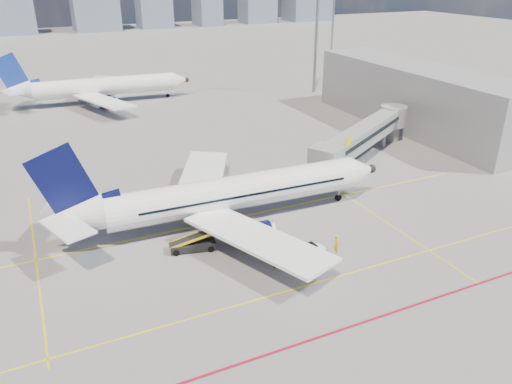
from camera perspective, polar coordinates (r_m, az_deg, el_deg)
ground at (r=47.34m, az=1.51°, el=-7.02°), size 420.00×420.00×0.00m
apron_markings at (r=44.20m, az=3.12°, el=-9.57°), size 90.00×35.12×0.01m
jet_bridge at (r=70.60m, az=12.66°, el=6.57°), size 23.55×15.78×6.30m
terminal_block at (r=87.30m, az=17.90°, el=10.23°), size 10.00×42.00×10.00m
floodlight_mast_ne at (r=107.58m, az=6.95°, el=18.34°), size 3.20×0.61×25.45m
floodlight_mast_far at (r=151.45m, az=8.89°, el=19.95°), size 3.20×0.61×25.45m
distant_skyline at (r=228.01m, az=-19.59°, el=19.52°), size 260.11×15.81×27.01m
main_aircraft at (r=51.34m, az=-3.63°, el=-0.34°), size 36.65×31.93×10.80m
second_aircraft at (r=103.70m, az=-17.65°, el=11.36°), size 35.87×31.23×10.65m
baggage_tug at (r=46.71m, az=6.53°, el=-6.69°), size 2.16×1.46×1.42m
cargo_dolly at (r=45.46m, az=3.67°, el=-7.10°), size 3.48×2.46×1.75m
belt_loader at (r=47.93m, az=-7.05°, el=-5.88°), size 6.24×2.71×2.51m
ramp_worker at (r=47.63m, az=9.18°, el=-5.84°), size 0.45×0.68×1.86m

